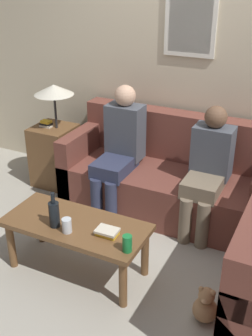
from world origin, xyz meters
TOP-DOWN VIEW (x-y plane):
  - ground_plane at (0.00, 0.00)m, footprint 16.00×16.00m
  - wall_back at (0.00, 0.93)m, footprint 9.00×0.08m
  - couch_main at (0.00, 0.50)m, footprint 1.94×0.82m
  - coffee_table at (-0.28, -0.70)m, footprint 1.10×0.49m
  - side_table_with_lamp at (-1.26, 0.44)m, footprint 0.46×0.41m
  - wine_bottle at (-0.39, -0.80)m, footprint 0.08×0.08m
  - drinking_glass at (-0.27, -0.82)m, footprint 0.07×0.07m
  - book_stack at (0.01, -0.73)m, footprint 0.16×0.12m
  - soda_can at (0.22, -0.83)m, footprint 0.07×0.07m
  - person_left at (-0.43, 0.33)m, footprint 0.34×0.61m
  - person_right at (0.42, 0.32)m, footprint 0.34×0.57m
  - teddy_bear at (0.77, -0.76)m, footprint 0.17×0.17m

SIDE VIEW (x-z plane):
  - ground_plane at x=0.00m, z-range 0.00..0.00m
  - teddy_bear at x=0.77m, z-range -0.02..0.25m
  - couch_main at x=0.00m, z-range -0.14..0.76m
  - coffee_table at x=-0.28m, z-range 0.15..0.59m
  - side_table_with_lamp at x=-1.26m, z-range -0.13..0.97m
  - book_stack at x=0.01m, z-range 0.44..0.49m
  - drinking_glass at x=-0.27m, z-range 0.44..0.55m
  - soda_can at x=0.22m, z-range 0.44..0.56m
  - wine_bottle at x=-0.39m, z-range 0.41..0.69m
  - person_right at x=0.42m, z-range 0.05..1.17m
  - person_left at x=-0.43m, z-range 0.04..1.23m
  - wall_back at x=0.00m, z-range 0.00..2.60m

